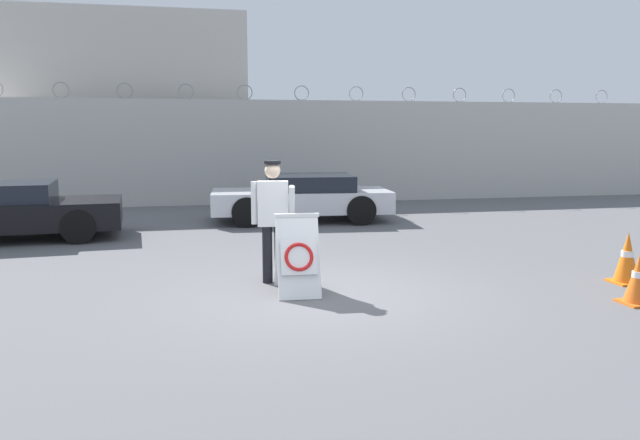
% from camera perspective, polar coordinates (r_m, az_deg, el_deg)
% --- Properties ---
extents(ground_plane, '(90.00, 90.00, 0.00)m').
position_cam_1_polar(ground_plane, '(8.77, 0.29, -6.87)').
color(ground_plane, '#5B5B5E').
extents(perimeter_wall, '(36.00, 0.30, 3.66)m').
position_cam_1_polar(perimeter_wall, '(19.51, -6.79, 6.19)').
color(perimeter_wall, beige).
rests_on(perimeter_wall, ground_plane).
extents(building_block, '(7.48, 6.74, 6.07)m').
position_cam_1_polar(building_block, '(24.08, -16.39, 9.69)').
color(building_block, beige).
rests_on(building_block, ground_plane).
extents(barricade_sign, '(0.64, 0.91, 1.14)m').
position_cam_1_polar(barricade_sign, '(8.74, -2.09, -3.13)').
color(barricade_sign, white).
rests_on(barricade_sign, ground_plane).
extents(security_guard, '(0.65, 0.46, 1.84)m').
position_cam_1_polar(security_guard, '(9.29, -4.32, 0.50)').
color(security_guard, black).
rests_on(security_guard, ground_plane).
extents(traffic_cone_near, '(0.42, 0.42, 0.78)m').
position_cam_1_polar(traffic_cone_near, '(10.43, 26.27, -3.12)').
color(traffic_cone_near, orange).
rests_on(traffic_cone_near, ground_plane).
extents(traffic_cone_mid, '(0.41, 0.41, 0.69)m').
position_cam_1_polar(traffic_cone_mid, '(9.26, 27.11, -4.80)').
color(traffic_cone_mid, orange).
rests_on(traffic_cone_mid, ground_plane).
extents(parked_car_front_coupe, '(4.48, 2.25, 1.20)m').
position_cam_1_polar(parked_car_front_coupe, '(14.53, -26.49, 0.78)').
color(parked_car_front_coupe, black).
rests_on(parked_car_front_coupe, ground_plane).
extents(parked_car_rear_sedan, '(4.57, 2.28, 1.16)m').
position_cam_1_polar(parked_car_rear_sedan, '(15.74, -1.58, 2.12)').
color(parked_car_rear_sedan, black).
rests_on(parked_car_rear_sedan, ground_plane).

